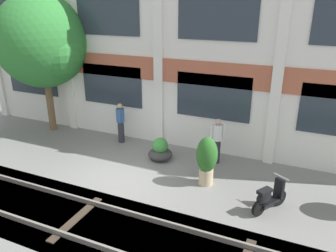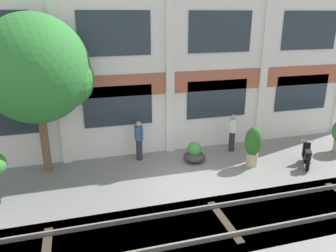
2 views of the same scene
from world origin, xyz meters
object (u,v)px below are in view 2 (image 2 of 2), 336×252
(potted_plant_wide_bowl, at_px, (194,154))
(potted_plant_fluted_column, at_px, (253,145))
(resident_watching_tracks, at_px, (232,132))
(resident_by_doorway, at_px, (139,139))
(scooter_near_curb, at_px, (307,157))
(broadleaf_tree, at_px, (36,72))

(potted_plant_wide_bowl, xyz_separation_m, potted_plant_fluted_column, (2.11, -1.01, 0.58))
(potted_plant_wide_bowl, bearing_deg, resident_watching_tracks, 16.72)
(resident_by_doorway, bearing_deg, potted_plant_wide_bowl, 130.99)
(resident_by_doorway, height_order, resident_watching_tracks, resident_watching_tracks)
(potted_plant_fluted_column, distance_m, scooter_near_curb, 2.23)
(potted_plant_wide_bowl, bearing_deg, potted_plant_fluted_column, -25.58)
(broadleaf_tree, distance_m, resident_watching_tracks, 8.39)
(potted_plant_wide_bowl, xyz_separation_m, resident_watching_tracks, (2.00, 0.60, 0.58))
(potted_plant_wide_bowl, height_order, scooter_near_curb, scooter_near_curb)
(broadleaf_tree, relative_size, potted_plant_wide_bowl, 6.53)
(resident_watching_tracks, bearing_deg, scooter_near_curb, 11.64)
(scooter_near_curb, distance_m, resident_by_doorway, 6.84)
(potted_plant_wide_bowl, bearing_deg, broadleaf_tree, 172.43)
(potted_plant_wide_bowl, relative_size, scooter_near_curb, 0.75)
(broadleaf_tree, xyz_separation_m, resident_watching_tracks, (7.84, -0.18, -2.98))
(potted_plant_fluted_column, bearing_deg, resident_by_doorway, 157.13)
(potted_plant_wide_bowl, relative_size, resident_by_doorway, 0.54)
(potted_plant_wide_bowl, distance_m, resident_watching_tracks, 2.17)
(scooter_near_curb, relative_size, resident_by_doorway, 0.72)
(broadleaf_tree, distance_m, scooter_near_curb, 10.88)
(potted_plant_wide_bowl, xyz_separation_m, resident_by_doorway, (-2.18, 0.80, 0.58))
(resident_by_doorway, bearing_deg, potted_plant_fluted_column, 128.26)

